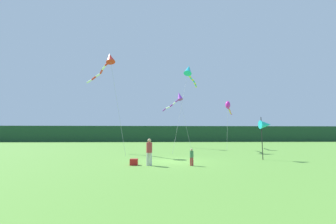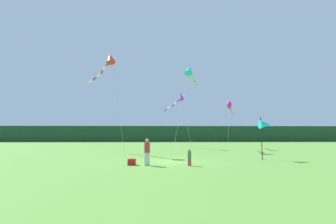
{
  "view_description": "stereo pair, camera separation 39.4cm",
  "coord_description": "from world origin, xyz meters",
  "px_view_note": "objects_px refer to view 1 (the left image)",
  "views": [
    {
      "loc": [
        -1.02,
        -16.42,
        2.0
      ],
      "look_at": [
        0.0,
        6.0,
        4.42
      ],
      "focal_mm": 22.66,
      "sensor_mm": 36.0,
      "label": 1
    },
    {
      "loc": [
        -0.63,
        -16.44,
        2.0
      ],
      "look_at": [
        0.0,
        6.0,
        4.42
      ],
      "focal_mm": 22.66,
      "sensor_mm": 36.0,
      "label": 2
    }
  ],
  "objects_px": {
    "kite_magenta": "(228,106)",
    "person_adult": "(149,150)",
    "kite_purple": "(178,98)",
    "kite_cyan": "(189,71)",
    "cooler_box": "(134,162)",
    "kite_red": "(108,61)",
    "banner_flag_pole": "(265,125)",
    "person_child": "(192,156)"
  },
  "relations": [
    {
      "from": "kite_magenta",
      "to": "person_adult",
      "type": "bearing_deg",
      "value": -123.49
    },
    {
      "from": "kite_purple",
      "to": "kite_cyan",
      "type": "relative_size",
      "value": 0.74
    },
    {
      "from": "cooler_box",
      "to": "kite_purple",
      "type": "relative_size",
      "value": 0.06
    },
    {
      "from": "kite_red",
      "to": "person_adult",
      "type": "bearing_deg",
      "value": -60.31
    },
    {
      "from": "person_adult",
      "to": "banner_flag_pole",
      "type": "xyz_separation_m",
      "value": [
        9.35,
        2.8,
        1.82
      ]
    },
    {
      "from": "kite_magenta",
      "to": "kite_cyan",
      "type": "bearing_deg",
      "value": -154.57
    },
    {
      "from": "kite_cyan",
      "to": "cooler_box",
      "type": "bearing_deg",
      "value": -113.08
    },
    {
      "from": "person_adult",
      "to": "person_child",
      "type": "distance_m",
      "value": 2.8
    },
    {
      "from": "kite_cyan",
      "to": "banner_flag_pole",
      "type": "bearing_deg",
      "value": -66.46
    },
    {
      "from": "banner_flag_pole",
      "to": "person_child",
      "type": "bearing_deg",
      "value": -155.53
    },
    {
      "from": "kite_purple",
      "to": "kite_cyan",
      "type": "bearing_deg",
      "value": -75.23
    },
    {
      "from": "kite_purple",
      "to": "kite_red",
      "type": "relative_size",
      "value": 0.78
    },
    {
      "from": "cooler_box",
      "to": "kite_red",
      "type": "distance_m",
      "value": 13.74
    },
    {
      "from": "banner_flag_pole",
      "to": "kite_cyan",
      "type": "height_order",
      "value": "kite_cyan"
    },
    {
      "from": "kite_purple",
      "to": "kite_magenta",
      "type": "relative_size",
      "value": 1.22
    },
    {
      "from": "person_child",
      "to": "kite_magenta",
      "type": "height_order",
      "value": "kite_magenta"
    },
    {
      "from": "kite_red",
      "to": "kite_magenta",
      "type": "bearing_deg",
      "value": 25.75
    },
    {
      "from": "cooler_box",
      "to": "kite_red",
      "type": "bearing_deg",
      "value": 115.04
    },
    {
      "from": "person_child",
      "to": "banner_flag_pole",
      "type": "xyz_separation_m",
      "value": [
        6.57,
        2.99,
        2.18
      ]
    },
    {
      "from": "person_adult",
      "to": "kite_purple",
      "type": "bearing_deg",
      "value": 78.7
    },
    {
      "from": "kite_magenta",
      "to": "kite_cyan",
      "type": "relative_size",
      "value": 0.61
    },
    {
      "from": "person_child",
      "to": "banner_flag_pole",
      "type": "height_order",
      "value": "banner_flag_pole"
    },
    {
      "from": "kite_red",
      "to": "cooler_box",
      "type": "bearing_deg",
      "value": -64.96
    },
    {
      "from": "kite_magenta",
      "to": "kite_cyan",
      "type": "height_order",
      "value": "kite_cyan"
    },
    {
      "from": "person_adult",
      "to": "cooler_box",
      "type": "height_order",
      "value": "person_adult"
    },
    {
      "from": "kite_magenta",
      "to": "person_child",
      "type": "bearing_deg",
      "value": -116.02
    },
    {
      "from": "person_adult",
      "to": "person_child",
      "type": "relative_size",
      "value": 1.58
    },
    {
      "from": "kite_cyan",
      "to": "person_adult",
      "type": "bearing_deg",
      "value": -108.97
    },
    {
      "from": "person_adult",
      "to": "kite_red",
      "type": "distance_m",
      "value": 13.68
    },
    {
      "from": "person_child",
      "to": "kite_cyan",
      "type": "height_order",
      "value": "kite_cyan"
    },
    {
      "from": "cooler_box",
      "to": "kite_purple",
      "type": "bearing_deg",
      "value": 75.4
    },
    {
      "from": "person_adult",
      "to": "cooler_box",
      "type": "relative_size",
      "value": 3.41
    },
    {
      "from": "person_child",
      "to": "kite_cyan",
      "type": "distance_m",
      "value": 17.1
    },
    {
      "from": "cooler_box",
      "to": "kite_magenta",
      "type": "bearing_deg",
      "value": 53.75
    },
    {
      "from": "person_child",
      "to": "person_adult",
      "type": "bearing_deg",
      "value": 175.97
    },
    {
      "from": "kite_purple",
      "to": "kite_magenta",
      "type": "distance_m",
      "value": 7.63
    },
    {
      "from": "kite_red",
      "to": "kite_cyan",
      "type": "xyz_separation_m",
      "value": [
        9.7,
        4.72,
        0.48
      ]
    },
    {
      "from": "person_adult",
      "to": "banner_flag_pole",
      "type": "height_order",
      "value": "banner_flag_pole"
    },
    {
      "from": "kite_red",
      "to": "banner_flag_pole",
      "type": "bearing_deg",
      "value": -22.77
    },
    {
      "from": "banner_flag_pole",
      "to": "kite_purple",
      "type": "relative_size",
      "value": 0.4
    },
    {
      "from": "kite_cyan",
      "to": "kite_magenta",
      "type": "bearing_deg",
      "value": 25.43
    },
    {
      "from": "cooler_box",
      "to": "kite_purple",
      "type": "height_order",
      "value": "kite_purple"
    }
  ]
}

